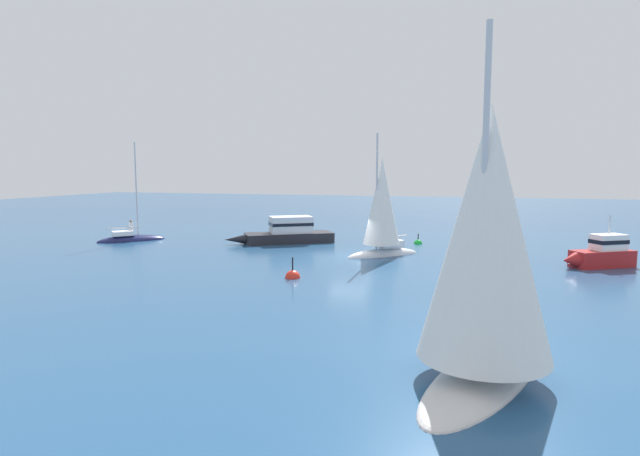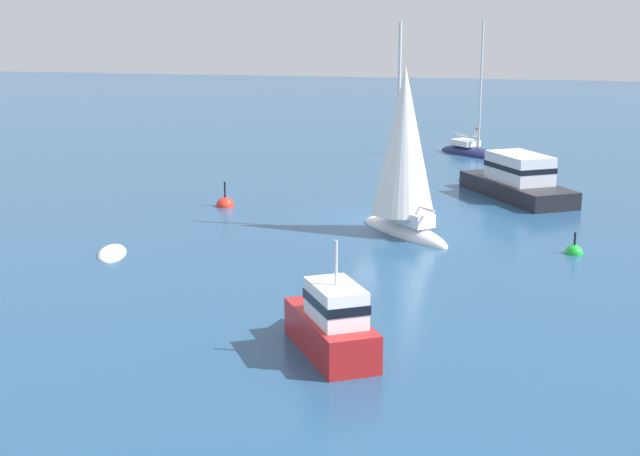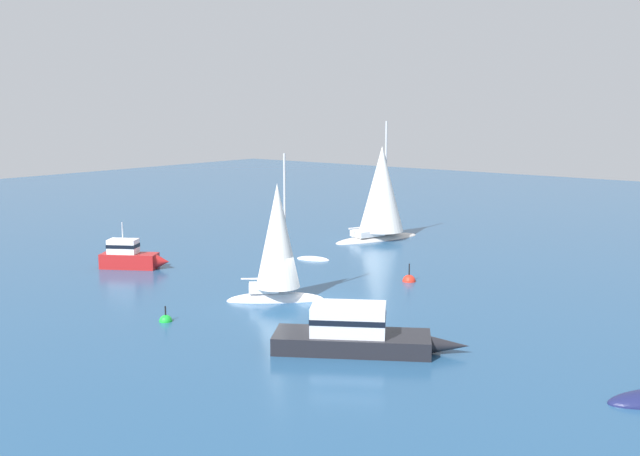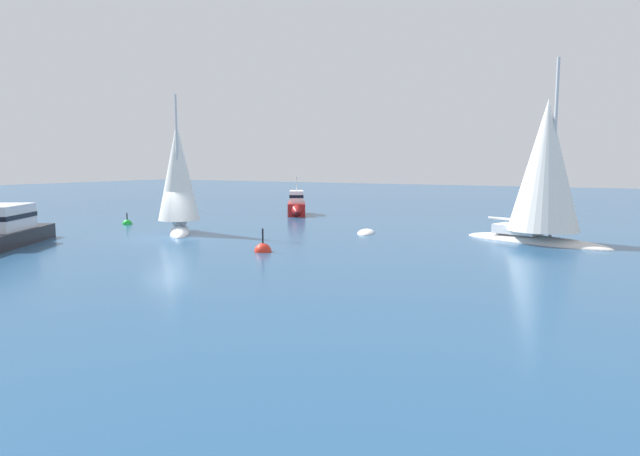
# 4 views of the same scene
# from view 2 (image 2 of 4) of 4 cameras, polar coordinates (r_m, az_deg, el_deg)

# --- Properties ---
(ground_plane) EXTENTS (160.00, 160.00, 0.00)m
(ground_plane) POSITION_cam_2_polar(r_m,az_deg,el_deg) (38.57, 3.99, 0.46)
(ground_plane) COLOR navy
(rib) EXTENTS (1.69, 2.59, 0.45)m
(rib) POSITION_cam_2_polar(r_m,az_deg,el_deg) (34.10, -12.70, -1.58)
(rib) COLOR white
(rib) RESTS_ON ground
(launch) EXTENTS (3.36, 4.53, 3.08)m
(launch) POSITION_cam_2_polar(r_m,az_deg,el_deg) (23.84, 0.56, -5.81)
(launch) COLOR #B21E1E
(launch) RESTS_ON ground
(sailboat) EXTENTS (4.50, 4.81, 8.61)m
(sailboat) POSITION_cam_2_polar(r_m,az_deg,el_deg) (35.87, 5.22, 4.40)
(sailboat) COLOR white
(sailboat) RESTS_ON ground
(sloop) EXTENTS (4.87, 4.85, 8.40)m
(sloop) POSITION_cam_2_polar(r_m,az_deg,el_deg) (56.64, 9.33, 4.61)
(sloop) COLOR #191E4C
(sloop) RESTS_ON ground
(motor_cruiser) EXTENTS (5.81, 8.06, 2.07)m
(motor_cruiser) POSITION_cam_2_polar(r_m,az_deg,el_deg) (44.11, 11.97, 2.93)
(motor_cruiser) COLOR black
(motor_cruiser) RESTS_ON ground
(channel_buoy) EXTENTS (0.82, 0.82, 1.52)m
(channel_buoy) POSITION_cam_2_polar(r_m,az_deg,el_deg) (41.45, -5.86, 1.35)
(channel_buoy) COLOR red
(channel_buoy) RESTS_ON ground
(mooring_buoy) EXTENTS (0.66, 0.66, 1.12)m
(mooring_buoy) POSITION_cam_2_polar(r_m,az_deg,el_deg) (34.56, 15.38, -1.52)
(mooring_buoy) COLOR green
(mooring_buoy) RESTS_ON ground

